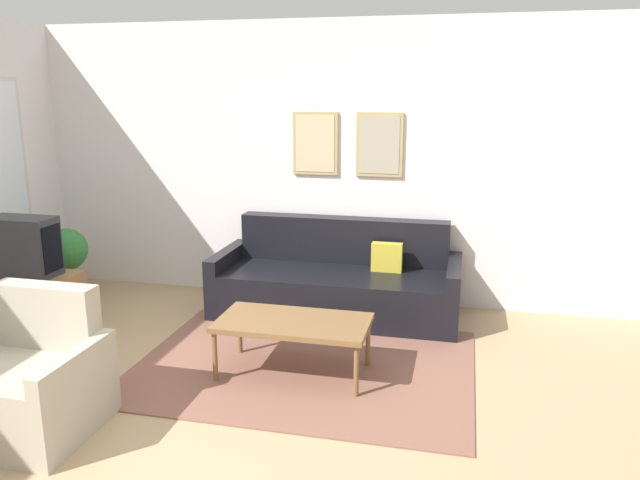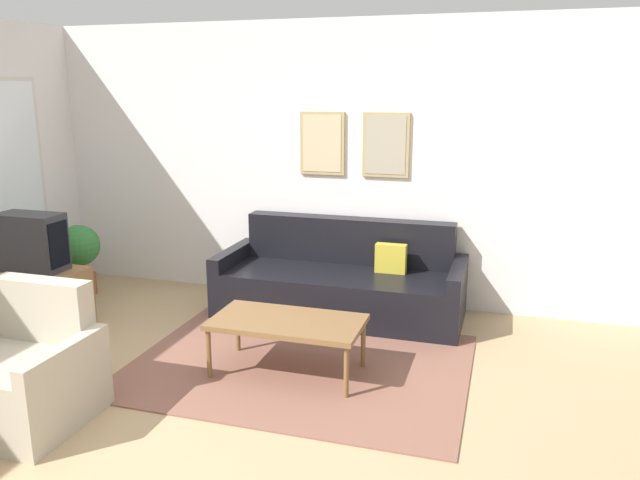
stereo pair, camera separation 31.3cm
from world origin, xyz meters
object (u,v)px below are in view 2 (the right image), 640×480
object	(u,v)px
coffee_table	(287,324)
potted_plant_tall	(10,253)
armchair	(20,376)
couch	(341,283)
tv	(31,242)

from	to	relation	value
coffee_table	potted_plant_tall	size ratio (longest dim) A/B	1.14
potted_plant_tall	armchair	bearing A→B (deg)	-46.65
coffee_table	armchair	world-z (taller)	armchair
couch	coffee_table	world-z (taller)	couch
tv	coffee_table	bearing A→B (deg)	-3.37
couch	potted_plant_tall	bearing A→B (deg)	-158.91
tv	potted_plant_tall	bearing A→B (deg)	158.98
coffee_table	potted_plant_tall	distance (m)	2.74
potted_plant_tall	coffee_table	bearing A→B (deg)	-5.93
couch	coffee_table	distance (m)	1.35
armchair	potted_plant_tall	distance (m)	1.94
armchair	potted_plant_tall	world-z (taller)	potted_plant_tall
couch	armchair	world-z (taller)	couch
couch	coffee_table	size ratio (longest dim) A/B	2.03
armchair	couch	bearing A→B (deg)	78.35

